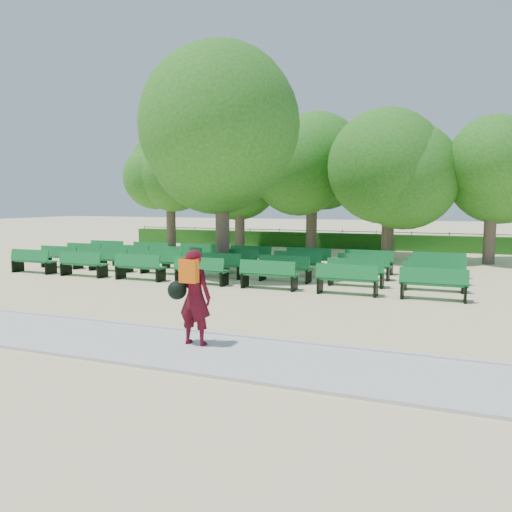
% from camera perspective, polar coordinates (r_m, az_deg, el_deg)
% --- Properties ---
extents(ground, '(120.00, 120.00, 0.00)m').
position_cam_1_polar(ground, '(17.15, -3.38, -3.12)').
color(ground, beige).
extents(paving, '(30.00, 2.20, 0.06)m').
position_cam_1_polar(paving, '(11.02, -19.95, -8.65)').
color(paving, beige).
rests_on(paving, ground).
extents(curb, '(30.00, 0.12, 0.10)m').
position_cam_1_polar(curb, '(11.87, -16.26, -7.35)').
color(curb, silver).
rests_on(curb, ground).
extents(hedge, '(26.00, 0.70, 0.90)m').
position_cam_1_polar(hedge, '(30.29, 7.81, 1.78)').
color(hedge, '#1C5115').
rests_on(hedge, ground).
extents(fence, '(26.00, 0.10, 1.02)m').
position_cam_1_polar(fence, '(30.72, 7.97, 1.00)').
color(fence, black).
rests_on(fence, ground).
extents(tree_line, '(21.80, 6.80, 7.04)m').
position_cam_1_polar(tree_line, '(26.48, 5.74, 0.19)').
color(tree_line, '#2F741F').
rests_on(tree_line, ground).
extents(bench_array, '(1.89, 0.71, 1.17)m').
position_cam_1_polar(bench_array, '(19.06, -3.00, -1.87)').
color(bench_array, '#136E2E').
rests_on(bench_array, ground).
extents(tree_among, '(6.01, 6.01, 8.03)m').
position_cam_1_polar(tree_among, '(19.38, -3.93, 13.71)').
color(tree_among, brown).
rests_on(tree_among, ground).
extents(person, '(0.87, 0.53, 1.84)m').
position_cam_1_polar(person, '(9.59, -7.21, -4.51)').
color(person, '#4E0B16').
rests_on(person, ground).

